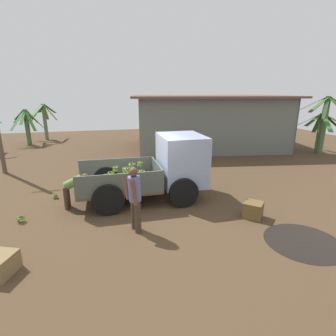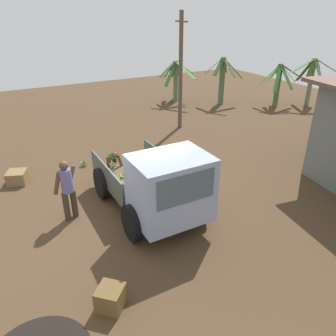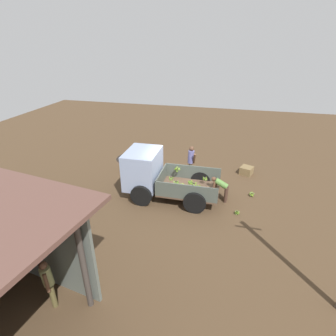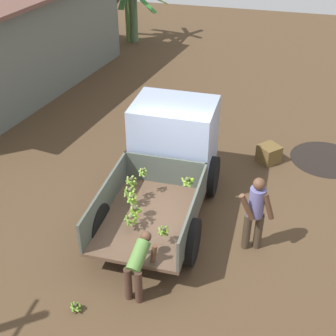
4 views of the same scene
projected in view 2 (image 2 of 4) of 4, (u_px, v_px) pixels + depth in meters
The scene contains 13 objects.
ground at pixel (131, 208), 9.66m from camera, with size 36.00×36.00×0.00m, color #4C3824.
cargo_truck at pixel (163, 187), 8.49m from camera, with size 4.23×2.21×2.15m.
utility_pole at pixel (181, 72), 14.94m from camera, with size 0.96×0.18×5.22m.
banana_palm_0 at pixel (278, 83), 19.00m from camera, with size 1.99×2.44×2.43m.
banana_palm_1 at pixel (222, 80), 19.34m from camera, with size 2.18×2.08×2.72m.
banana_palm_2 at pixel (176, 79), 19.90m from camera, with size 2.91×2.29×2.44m.
banana_palm_5 at pixel (311, 80), 19.04m from camera, with size 2.03×2.65×2.70m.
person_foreground_visitor at pixel (67, 187), 8.80m from camera, with size 0.50×0.74×1.75m.
person_worker_loading at pixel (113, 160), 11.07m from camera, with size 0.80×0.56×1.12m.
banana_bunch_on_ground_0 at pixel (84, 163), 12.14m from camera, with size 0.24×0.24×0.20m.
banana_bunch_on_ground_1 at pixel (131, 161), 12.33m from camera, with size 0.21×0.22×0.18m.
wooden_crate_0 at pixel (17, 177), 10.95m from camera, with size 0.60×0.60×0.42m, color olive.
wooden_crate_1 at pixel (111, 298), 6.39m from camera, with size 0.50×0.50×0.47m, color brown.
Camera 2 is at (7.66, -2.96, 5.35)m, focal length 35.00 mm.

